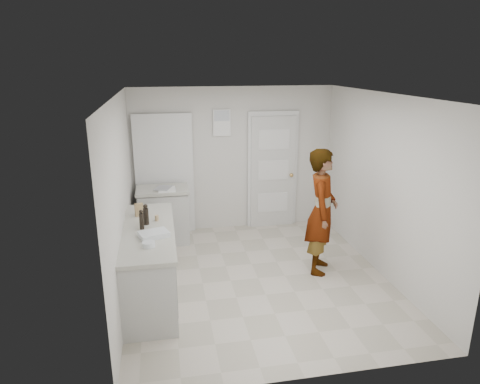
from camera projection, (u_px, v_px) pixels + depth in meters
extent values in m
plane|color=#AEA692|center=(258.00, 278.00, 5.96)|extent=(4.00, 4.00, 0.00)
plane|color=beige|center=(233.00, 160.00, 7.47)|extent=(3.50, 0.00, 3.50)
plane|color=beige|center=(311.00, 259.00, 3.71)|extent=(3.50, 0.00, 3.50)
plane|color=beige|center=(121.00, 200.00, 5.28)|extent=(0.00, 4.00, 4.00)
plane|color=beige|center=(383.00, 186.00, 5.90)|extent=(0.00, 4.00, 4.00)
plane|color=silver|center=(261.00, 95.00, 5.22)|extent=(4.00, 4.00, 0.00)
cube|color=silver|center=(273.00, 173.00, 7.60)|extent=(0.80, 0.05, 2.00)
cube|color=silver|center=(272.00, 170.00, 7.62)|extent=(0.90, 0.04, 2.10)
sphere|color=tan|center=(291.00, 175.00, 7.63)|extent=(0.07, 0.07, 0.07)
cube|color=white|center=(222.00, 123.00, 7.22)|extent=(0.30, 0.02, 0.45)
cube|color=black|center=(165.00, 176.00, 7.30)|extent=(0.90, 0.05, 2.04)
cube|color=silver|center=(165.00, 176.00, 7.27)|extent=(0.98, 0.02, 2.10)
cube|color=silver|center=(150.00, 266.00, 5.39)|extent=(0.60, 1.90, 0.86)
cube|color=black|center=(152.00, 293.00, 5.50)|extent=(0.56, 1.86, 0.08)
cube|color=#B7B6A8|center=(148.00, 231.00, 5.25)|extent=(0.64, 1.96, 0.05)
cube|color=silver|center=(164.00, 217.00, 7.07)|extent=(0.80, 0.55, 0.86)
cube|color=black|center=(165.00, 239.00, 7.18)|extent=(0.75, 0.54, 0.08)
cube|color=#B7B6A8|center=(162.00, 190.00, 6.93)|extent=(0.84, 0.61, 0.05)
imported|color=silver|center=(322.00, 212.00, 5.95)|extent=(0.66, 0.77, 1.78)
cube|color=olive|center=(139.00, 210.00, 5.66)|extent=(0.12, 0.08, 0.17)
cylinder|color=tan|center=(157.00, 218.00, 5.51)|extent=(0.05, 0.05, 0.08)
cylinder|color=black|center=(146.00, 216.00, 5.36)|extent=(0.07, 0.07, 0.21)
sphere|color=black|center=(145.00, 206.00, 5.32)|extent=(0.06, 0.06, 0.06)
cylinder|color=black|center=(142.00, 221.00, 5.22)|extent=(0.06, 0.06, 0.20)
sphere|color=black|center=(141.00, 212.00, 5.18)|extent=(0.05, 0.05, 0.05)
cube|color=silver|center=(154.00, 234.00, 5.01)|extent=(0.39, 0.32, 0.06)
cube|color=white|center=(154.00, 235.00, 5.02)|extent=(0.34, 0.27, 0.04)
cylinder|color=silver|center=(149.00, 244.00, 4.74)|extent=(0.14, 0.14, 0.05)
sphere|color=white|center=(147.00, 245.00, 4.73)|extent=(0.05, 0.05, 0.05)
sphere|color=white|center=(151.00, 244.00, 4.75)|extent=(0.05, 0.05, 0.05)
cube|color=white|center=(167.00, 189.00, 6.85)|extent=(0.27, 0.34, 0.01)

